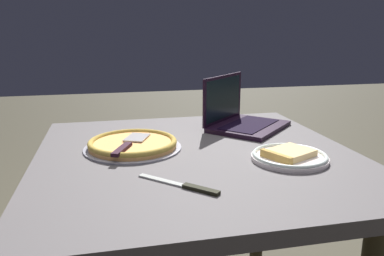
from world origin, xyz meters
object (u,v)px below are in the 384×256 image
(laptop, at_px, (241,118))
(table_knife, at_px, (186,186))
(dining_table, at_px, (197,179))
(pizza_plate, at_px, (289,156))
(pizza_tray, at_px, (133,144))

(laptop, distance_m, table_knife, 0.66)
(dining_table, height_order, pizza_plate, pizza_plate)
(laptop, relative_size, pizza_tray, 1.20)
(dining_table, xyz_separation_m, laptop, (0.26, 0.29, 0.13))
(laptop, xyz_separation_m, pizza_tray, (-0.47, -0.20, -0.02))
(dining_table, bearing_deg, pizza_tray, 156.08)
(pizza_tray, height_order, table_knife, pizza_tray)
(dining_table, xyz_separation_m, pizza_tray, (-0.21, 0.09, 0.11))
(pizza_plate, bearing_deg, dining_table, 153.16)
(pizza_plate, xyz_separation_m, table_knife, (-0.36, -0.14, -0.01))
(dining_table, bearing_deg, table_knife, -109.18)
(pizza_tray, bearing_deg, dining_table, -23.92)
(dining_table, distance_m, table_knife, 0.31)
(pizza_plate, bearing_deg, laptop, 91.32)
(pizza_tray, bearing_deg, pizza_plate, -25.58)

